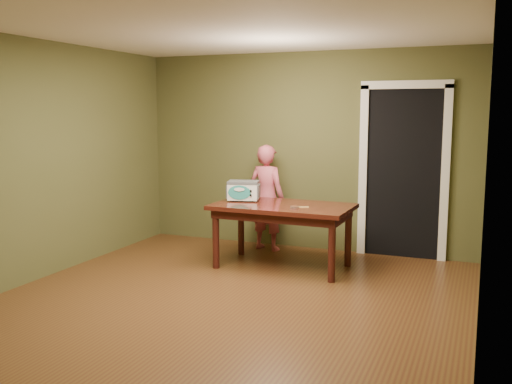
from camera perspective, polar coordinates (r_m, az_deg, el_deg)
floor at (r=5.56m, az=-3.16°, el=-11.15°), size 5.00×5.00×0.00m
room_shell at (r=5.25m, az=-3.31°, el=6.71°), size 4.52×5.02×2.61m
doorway at (r=7.63m, az=14.81°, el=2.00°), size 1.10×0.66×2.25m
dining_table at (r=6.67m, az=2.68°, el=-2.11°), size 1.62×0.94×0.75m
toy_oven at (r=6.93m, az=-1.27°, el=0.21°), size 0.44×0.35×0.24m
baking_pan at (r=6.43m, az=3.88°, el=-1.50°), size 0.10×0.10×0.02m
spatula at (r=6.47m, az=4.50°, el=-1.51°), size 0.18×0.09×0.01m
child at (r=7.52m, az=1.09°, el=-0.56°), size 0.57×0.43×1.40m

